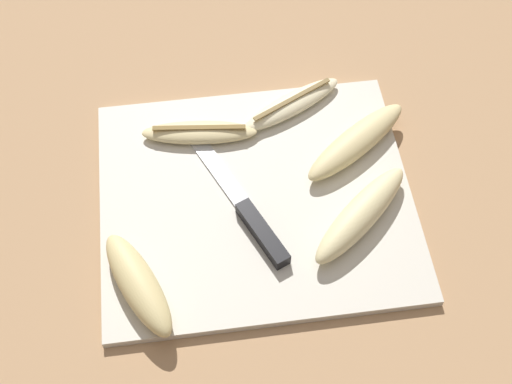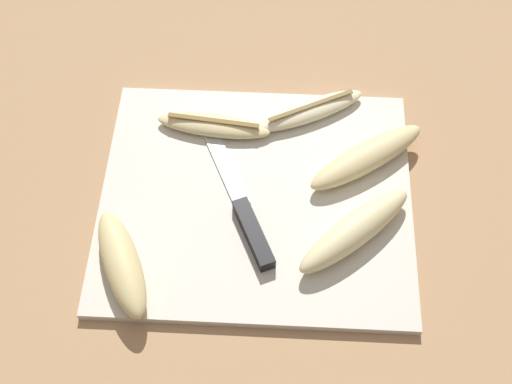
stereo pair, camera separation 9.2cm
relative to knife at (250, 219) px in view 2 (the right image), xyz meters
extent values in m
plane|color=tan|center=(0.01, 0.04, -0.02)|extent=(4.00, 4.00, 0.00)
cube|color=beige|center=(0.01, 0.04, -0.01)|extent=(0.41, 0.36, 0.01)
cube|color=black|center=(0.01, -0.02, 0.00)|extent=(0.06, 0.10, 0.02)
cube|color=#B7BABF|center=(-0.04, 0.09, -0.01)|extent=(0.08, 0.14, 0.00)
ellipsoid|color=beige|center=(0.13, -0.02, 0.01)|extent=(0.16, 0.15, 0.04)
ellipsoid|color=beige|center=(0.15, 0.10, 0.01)|extent=(0.17, 0.14, 0.03)
ellipsoid|color=#DBC684|center=(-0.15, -0.08, 0.01)|extent=(0.10, 0.16, 0.04)
ellipsoid|color=beige|center=(-0.06, 0.15, 0.00)|extent=(0.16, 0.06, 0.02)
cube|color=olive|center=(-0.06, 0.15, 0.01)|extent=(0.13, 0.02, 0.00)
ellipsoid|color=beige|center=(0.08, 0.18, 0.00)|extent=(0.16, 0.11, 0.02)
cube|color=olive|center=(0.08, 0.18, 0.01)|extent=(0.12, 0.06, 0.00)
camera|label=1|loc=(-0.06, -0.46, 0.78)|focal=50.00mm
camera|label=2|loc=(0.03, -0.47, 0.78)|focal=50.00mm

